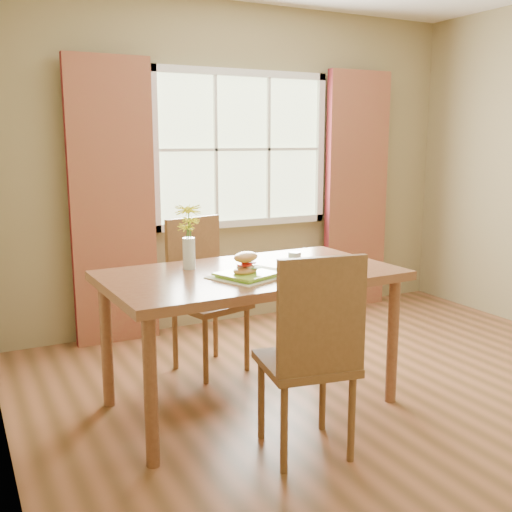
{
  "coord_description": "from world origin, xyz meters",
  "views": [
    {
      "loc": [
        -2.26,
        -2.81,
        1.59
      ],
      "look_at": [
        -0.72,
        0.2,
        0.92
      ],
      "focal_mm": 42.0,
      "sensor_mm": 36.0,
      "label": 1
    }
  ],
  "objects_px": {
    "chair_far": "(202,287)",
    "chair_near": "(313,349)",
    "flower_vase": "(188,230)",
    "croissant_sandwich": "(246,263)",
    "water_glass": "(294,262)",
    "dining_table": "(251,285)"
  },
  "relations": [
    {
      "from": "chair_far",
      "to": "water_glass",
      "type": "bearing_deg",
      "value": -87.33
    },
    {
      "from": "dining_table",
      "to": "water_glass",
      "type": "distance_m",
      "value": 0.29
    },
    {
      "from": "dining_table",
      "to": "water_glass",
      "type": "height_order",
      "value": "water_glass"
    },
    {
      "from": "dining_table",
      "to": "chair_far",
      "type": "xyz_separation_m",
      "value": [
        -0.02,
        0.71,
        -0.16
      ]
    },
    {
      "from": "chair_far",
      "to": "flower_vase",
      "type": "xyz_separation_m",
      "value": [
        -0.28,
        -0.49,
        0.48
      ]
    },
    {
      "from": "chair_far",
      "to": "croissant_sandwich",
      "type": "distance_m",
      "value": 0.92
    },
    {
      "from": "dining_table",
      "to": "flower_vase",
      "type": "height_order",
      "value": "flower_vase"
    },
    {
      "from": "chair_far",
      "to": "chair_near",
      "type": "bearing_deg",
      "value": -103.97
    },
    {
      "from": "water_glass",
      "to": "flower_vase",
      "type": "relative_size",
      "value": 0.3
    },
    {
      "from": "croissant_sandwich",
      "to": "water_glass",
      "type": "relative_size",
      "value": 1.82
    },
    {
      "from": "water_glass",
      "to": "flower_vase",
      "type": "distance_m",
      "value": 0.65
    },
    {
      "from": "chair_near",
      "to": "water_glass",
      "type": "distance_m",
      "value": 0.71
    },
    {
      "from": "dining_table",
      "to": "croissant_sandwich",
      "type": "relative_size",
      "value": 8.36
    },
    {
      "from": "flower_vase",
      "to": "chair_far",
      "type": "bearing_deg",
      "value": 60.57
    },
    {
      "from": "water_glass",
      "to": "chair_far",
      "type": "bearing_deg",
      "value": 106.92
    },
    {
      "from": "chair_near",
      "to": "croissant_sandwich",
      "type": "relative_size",
      "value": 5.11
    },
    {
      "from": "croissant_sandwich",
      "to": "flower_vase",
      "type": "relative_size",
      "value": 0.54
    },
    {
      "from": "dining_table",
      "to": "flower_vase",
      "type": "bearing_deg",
      "value": 141.64
    },
    {
      "from": "chair_near",
      "to": "water_glass",
      "type": "bearing_deg",
      "value": 77.41
    },
    {
      "from": "chair_near",
      "to": "croissant_sandwich",
      "type": "bearing_deg",
      "value": 108.49
    },
    {
      "from": "chair_far",
      "to": "croissant_sandwich",
      "type": "xyz_separation_m",
      "value": [
        -0.08,
        -0.85,
        0.33
      ]
    },
    {
      "from": "dining_table",
      "to": "chair_near",
      "type": "height_order",
      "value": "chair_near"
    }
  ]
}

